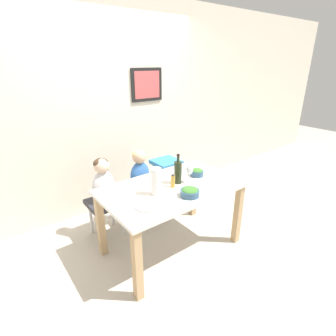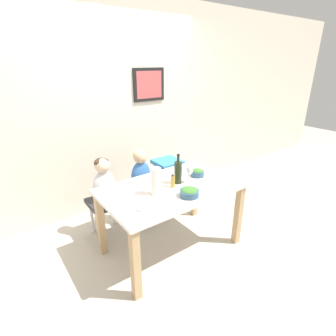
# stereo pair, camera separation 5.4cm
# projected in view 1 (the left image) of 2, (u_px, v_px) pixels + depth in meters

# --- Properties ---
(ground_plane) EXTENTS (14.00, 14.00, 0.00)m
(ground_plane) POSITION_uv_depth(u_px,v_px,m) (171.00, 246.00, 2.93)
(ground_plane) COLOR #BCB2A3
(wall_back) EXTENTS (10.00, 0.09, 2.70)m
(wall_back) POSITION_uv_depth(u_px,v_px,m) (111.00, 109.00, 3.36)
(wall_back) COLOR beige
(wall_back) RESTS_ON ground_plane
(dining_table) EXTENTS (1.41, 0.84, 0.75)m
(dining_table) POSITION_uv_depth(u_px,v_px,m) (172.00, 196.00, 2.69)
(dining_table) COLOR silver
(dining_table) RESTS_ON ground_plane
(chair_far_left) EXTENTS (0.39, 0.37, 0.45)m
(chair_far_left) POSITION_uv_depth(u_px,v_px,m) (106.00, 207.00, 3.01)
(chair_far_left) COLOR silver
(chair_far_left) RESTS_ON ground_plane
(chair_far_center) EXTENTS (0.39, 0.37, 0.45)m
(chair_far_center) POSITION_uv_depth(u_px,v_px,m) (141.00, 195.00, 3.28)
(chair_far_center) COLOR silver
(chair_far_center) RESTS_ON ground_plane
(chair_right_highchair) EXTENTS (0.33, 0.31, 0.74)m
(chair_right_highchair) POSITION_uv_depth(u_px,v_px,m) (166.00, 173.00, 3.43)
(chair_right_highchair) COLOR silver
(chair_right_highchair) RESTS_ON ground_plane
(person_child_left) EXTENTS (0.26, 0.17, 0.51)m
(person_child_left) POSITION_uv_depth(u_px,v_px,m) (103.00, 179.00, 2.88)
(person_child_left) COLOR silver
(person_child_left) RESTS_ON chair_far_left
(person_child_center) EXTENTS (0.26, 0.17, 0.51)m
(person_child_center) POSITION_uv_depth(u_px,v_px,m) (140.00, 169.00, 3.15)
(person_child_center) COLOR #3366B2
(person_child_center) RESTS_ON chair_far_center
(wine_bottle) EXTENTS (0.08, 0.08, 0.32)m
(wine_bottle) POSITION_uv_depth(u_px,v_px,m) (178.00, 172.00, 2.68)
(wine_bottle) COLOR #232D19
(wine_bottle) RESTS_ON dining_table
(paper_towel_roll) EXTENTS (0.10, 0.10, 0.26)m
(paper_towel_roll) POSITION_uv_depth(u_px,v_px,m) (156.00, 181.00, 2.45)
(paper_towel_roll) COLOR white
(paper_towel_roll) RESTS_ON dining_table
(wine_glass_near) EXTENTS (0.07, 0.07, 0.19)m
(wine_glass_near) POSITION_uv_depth(u_px,v_px,m) (190.00, 170.00, 2.69)
(wine_glass_near) COLOR white
(wine_glass_near) RESTS_ON dining_table
(salad_bowl_large) EXTENTS (0.18, 0.18, 0.08)m
(salad_bowl_large) POSITION_uv_depth(u_px,v_px,m) (190.00, 192.00, 2.45)
(salad_bowl_large) COLOR #335675
(salad_bowl_large) RESTS_ON dining_table
(salad_bowl_small) EXTENTS (0.15, 0.15, 0.08)m
(salad_bowl_small) POSITION_uv_depth(u_px,v_px,m) (197.00, 172.00, 2.88)
(salad_bowl_small) COLOR #335675
(salad_bowl_small) RESTS_ON dining_table
(dinner_plate_front_left) EXTENTS (0.24, 0.24, 0.01)m
(dinner_plate_front_left) POSITION_uv_depth(u_px,v_px,m) (148.00, 205.00, 2.29)
(dinner_plate_front_left) COLOR silver
(dinner_plate_front_left) RESTS_ON dining_table
(dinner_plate_back_left) EXTENTS (0.24, 0.24, 0.01)m
(dinner_plate_back_left) POSITION_uv_depth(u_px,v_px,m) (128.00, 186.00, 2.64)
(dinner_plate_back_left) COLOR silver
(dinner_plate_back_left) RESTS_ON dining_table
(condiment_bottle_hot_sauce) EXTENTS (0.04, 0.04, 0.15)m
(condiment_bottle_hot_sauce) POSITION_uv_depth(u_px,v_px,m) (173.00, 181.00, 2.61)
(condiment_bottle_hot_sauce) COLOR #BC8E33
(condiment_bottle_hot_sauce) RESTS_ON dining_table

